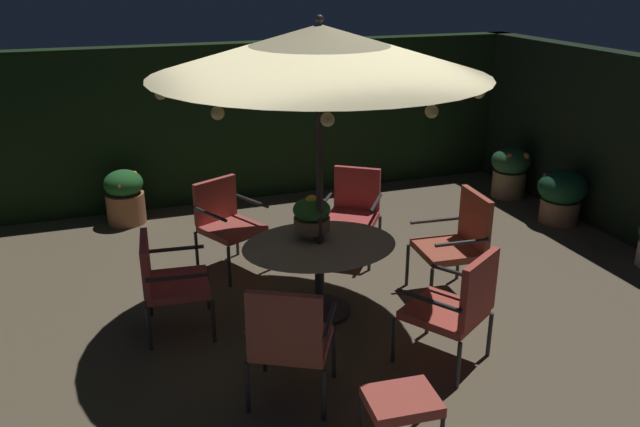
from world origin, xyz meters
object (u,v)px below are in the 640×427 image
Objects in this scene: patio_chair_southeast at (353,208)px; patio_chair_east at (458,238)px; potted_plant_back_center at (562,194)px; patio_umbrella at (320,51)px; patio_chair_southwest at (166,277)px; patio_chair_northeast at (458,304)px; patio_chair_north at (289,337)px; potted_plant_back_left at (510,170)px; patio_dining_table at (320,258)px; patio_chair_south at (226,219)px; potted_plant_back_right at (125,196)px; centerpiece_planter at (312,215)px; ottoman_footrest at (402,403)px.

patio_chair_east is at bearing -64.59° from patio_chair_southeast.
patio_chair_southeast reaches higher than potted_plant_back_center.
patio_umbrella is 2.71× the size of patio_chair_east.
patio_chair_northeast is at bearing -31.74° from patio_chair_southwest.
patio_chair_north is 5.56m from potted_plant_back_left.
patio_dining_table is 1.42× the size of patio_chair_northeast.
patio_chair_north reaches higher than patio_chair_south.
patio_chair_southeast is 1.40× the size of potted_plant_back_right.
centerpiece_planter is 3.90m from potted_plant_back_center.
patio_chair_north is 1.03× the size of patio_chair_southeast.
patio_umbrella is 4.00m from potted_plant_back_right.
potted_plant_back_left is 1.03× the size of potted_plant_back_right.
patio_chair_north is at bearing 130.29° from ottoman_footrest.
centerpiece_planter is 0.43× the size of patio_chair_southeast.
patio_umbrella reaches higher than patio_chair_east.
patio_umbrella is 2.94× the size of patio_chair_south.
patio_dining_table is at bearing -79.64° from centerpiece_planter.
patio_chair_east is 4.33m from potted_plant_back_right.
patio_dining_table is 1.41m from patio_chair_south.
patio_chair_northeast is 2.53m from patio_chair_southwest.
patio_chair_east is 2.82m from patio_chair_southwest.
potted_plant_back_left reaches higher than potted_plant_back_right.
patio_chair_south is (-2.04, 1.37, -0.03)m from patio_chair_east.
ottoman_footrest is at bearing -139.18° from patio_chair_northeast.
patio_chair_east is at bearing -4.35° from patio_umbrella.
ottoman_footrest is at bearing -92.57° from patio_dining_table.
patio_chair_southwest is (-1.39, 0.14, -1.93)m from patio_umbrella.
patio_chair_northeast is at bearing -130.18° from potted_plant_back_left.
potted_plant_back_left is at bearing 20.78° from patio_chair_southeast.
patio_chair_east is (1.41, -0.11, 0.05)m from patio_dining_table.
patio_dining_table is 3.41m from potted_plant_back_right.
potted_plant_back_center is at bearing -88.43° from potted_plant_back_left.
patio_dining_table is 1.48× the size of patio_chair_south.
patio_chair_south is at bearing 99.61° from ottoman_footrest.
patio_chair_south is 4.32m from potted_plant_back_center.
patio_umbrella reaches higher than centerpiece_planter.
patio_chair_northeast is 1.98× the size of ottoman_footrest.
potted_plant_back_right is at bearing 160.70° from potted_plant_back_center.
patio_umbrella is at bearing -148.57° from potted_plant_back_left.
patio_chair_northeast is at bearing -60.82° from potted_plant_back_right.
potted_plant_back_left is at bearing 29.57° from centerpiece_planter.
patio_chair_southeast is at bearing -4.05° from patio_chair_south.
patio_dining_table is 0.50× the size of patio_umbrella.
potted_plant_back_right is at bearing 117.79° from patio_umbrella.
patio_umbrella reaches higher than patio_chair_northeast.
patio_chair_north is 1.03× the size of patio_chair_south.
patio_chair_northeast is 1.45× the size of potted_plant_back_right.
patio_chair_north reaches higher than patio_chair_southeast.
patio_chair_southwest is at bearing 175.01° from patio_chair_east.
centerpiece_planter is at bearing 88.34° from ottoman_footrest.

